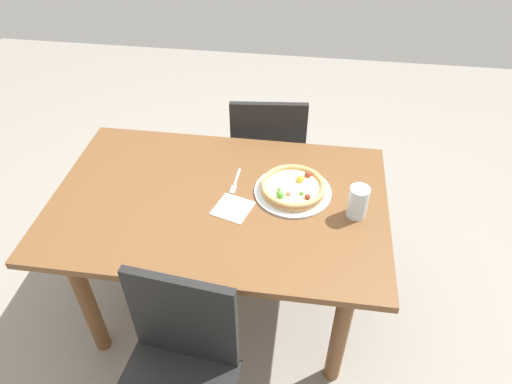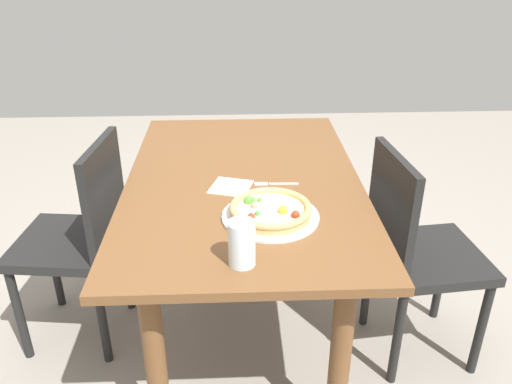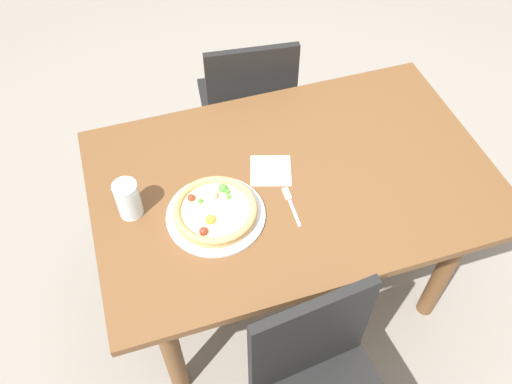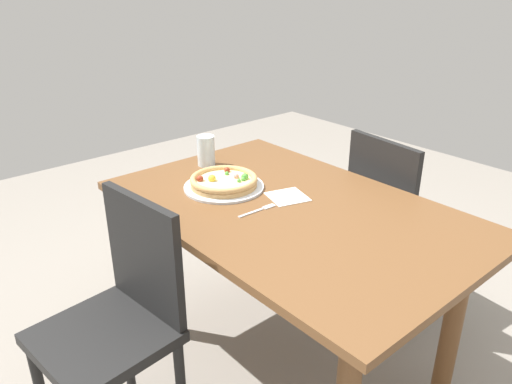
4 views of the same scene
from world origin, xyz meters
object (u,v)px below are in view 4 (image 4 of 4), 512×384
Objects in this scene: chair_near at (119,318)px; chair_far at (394,217)px; dining_table at (290,234)px; fork at (260,210)px; plate at (224,187)px; drinking_glass at (206,151)px; napkin at (287,197)px; pizza at (224,181)px.

chair_far is (0.16, 1.32, 0.00)m from chair_near.
fork is at bearing -115.15° from dining_table.
chair_far is 5.43× the size of fork.
fork is at bearing -5.68° from plate.
chair_far is at bearing -102.83° from chair_near.
chair_near reaches higher than drinking_glass.
chair_near is at bearing 173.77° from fork.
pizza is at bearing -150.61° from napkin.
chair_far is 0.67m from napkin.
plate reaches higher than dining_table.
plate is at bearing -79.48° from chair_near.
chair_near is at bearing -57.65° from drinking_glass.
plate reaches higher than fork.
plate is at bearing -20.96° from drinking_glass.
chair_far is 0.93m from drinking_glass.
drinking_glass is (-0.56, 0.02, 0.19)m from dining_table.
napkin is (0.23, 0.13, -0.03)m from pizza.
dining_table is 5.08× the size of pizza.
napkin is at bearing -100.96° from chair_near.
chair_near is at bearing -73.62° from pizza.
chair_near is at bearing -95.12° from napkin.
dining_table is 0.67m from chair_far.
chair_near and chair_far have the same top height.
plate is at bearing -164.58° from dining_table.
chair_near is (-0.13, -0.66, -0.13)m from dining_table.
plate is 1.19× the size of pizza.
drinking_glass is at bearing -176.21° from napkin.
chair_near is 6.61× the size of drinking_glass.
drinking_glass reaches higher than dining_table.
drinking_glass is at bearing 159.10° from pizza.
fork is at bearing -83.71° from napkin.
chair_near is 0.65m from plate.
pizza is (-0.17, 0.58, 0.28)m from chair_near.
fork is 1.18× the size of napkin.
plate is 1.95× the size of fork.
pizza is at bearing -79.46° from chair_near.
pizza is at bearing 128.82° from plate.
napkin is at bearing 144.25° from dining_table.
pizza is at bearing 86.33° from fork.
napkin is at bearing 8.38° from fork.
chair_far reaches higher than pizza.
dining_table is 4.28× the size of plate.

